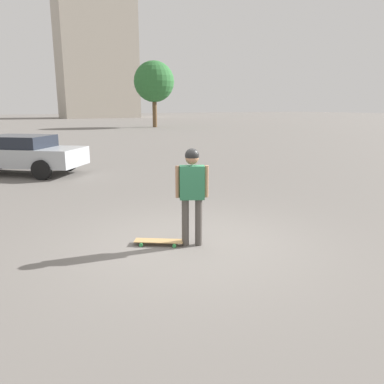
# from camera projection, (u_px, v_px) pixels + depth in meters

# --- Properties ---
(ground_plane) EXTENTS (220.00, 220.00, 0.00)m
(ground_plane) POSITION_uv_depth(u_px,v_px,m) (192.00, 245.00, 6.65)
(ground_plane) COLOR slate
(person) EXTENTS (0.52, 0.36, 1.72)m
(person) POSITION_uv_depth(u_px,v_px,m) (192.00, 186.00, 6.41)
(person) COLOR #4C4742
(person) RESTS_ON ground_plane
(skateboard) EXTENTS (0.85, 0.66, 0.08)m
(skateboard) POSITION_uv_depth(u_px,v_px,m) (159.00, 241.00, 6.65)
(skateboard) COLOR tan
(skateboard) RESTS_ON ground_plane
(car_parked_near) EXTENTS (4.73, 4.33, 1.38)m
(car_parked_near) POSITION_uv_depth(u_px,v_px,m) (19.00, 153.00, 13.42)
(car_parked_near) COLOR #ADB2B7
(car_parked_near) RESTS_ON ground_plane
(building_block_distant) EXTENTS (14.56, 8.57, 29.26)m
(building_block_distant) POSITION_uv_depth(u_px,v_px,m) (96.00, 41.00, 72.53)
(building_block_distant) COLOR #B2A899
(building_block_distant) RESTS_ON ground_plane
(tree_distant) EXTENTS (4.49, 4.49, 7.26)m
(tree_distant) POSITION_uv_depth(u_px,v_px,m) (154.00, 82.00, 41.62)
(tree_distant) COLOR brown
(tree_distant) RESTS_ON ground_plane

